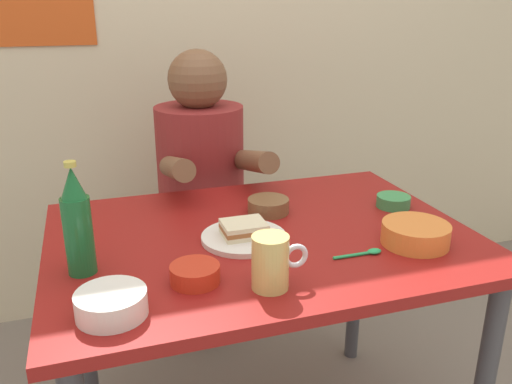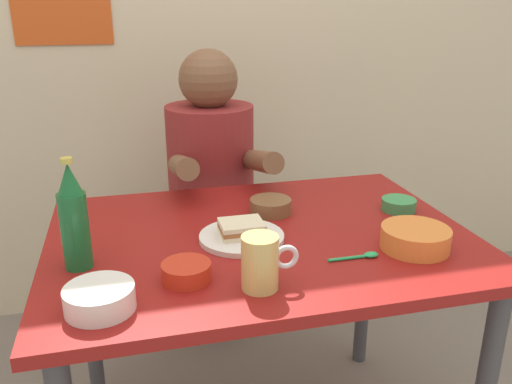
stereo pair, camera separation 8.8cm
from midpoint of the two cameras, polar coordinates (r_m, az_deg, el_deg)
wall_back at (r=2.30m, az=-5.33°, el=19.31°), size 4.40×0.09×2.60m
dining_table at (r=1.44m, az=2.26°, el=-7.96°), size 1.10×0.80×0.74m
stool at (r=2.11m, az=-3.42°, el=-7.49°), size 0.34×0.34×0.45m
person_seated at (r=1.95m, az=-3.61°, el=3.33°), size 0.33×0.56×0.72m
plate_orange at (r=1.36m, az=0.29°, el=-4.94°), size 0.22×0.22×0.01m
sandwich at (r=1.35m, az=0.29°, el=-3.97°), size 0.11×0.09×0.04m
beer_mug at (r=1.12m, az=2.83°, el=-7.66°), size 0.13×0.08×0.12m
beer_bottle at (r=1.23m, az=-17.25°, el=-2.87°), size 0.06×0.06×0.26m
soup_bowl_orange at (r=1.37m, az=18.68°, el=-4.70°), size 0.17×0.17×0.05m
sauce_bowl_chili at (r=1.17m, az=-5.42°, el=-8.55°), size 0.11×0.11×0.04m
dip_bowl_green at (r=1.61m, az=16.74°, el=-1.28°), size 0.10×0.10×0.03m
rice_bowl_white at (r=1.09m, az=-14.39°, el=-11.04°), size 0.14×0.14×0.05m
condiment_bowl_brown at (r=1.52m, az=3.24°, el=-1.48°), size 0.12×0.12×0.04m
spoon at (r=1.30m, az=13.41°, el=-6.80°), size 0.13×0.02×0.01m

